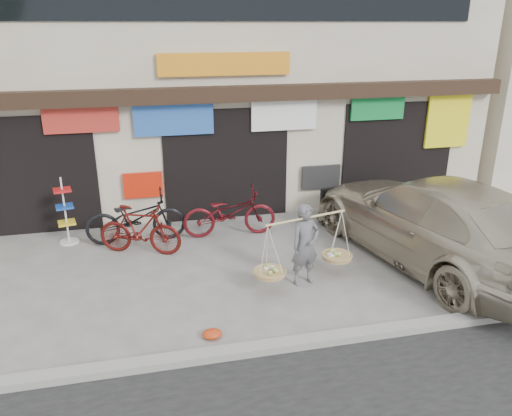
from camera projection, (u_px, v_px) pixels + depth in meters
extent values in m
plane|color=gray|center=(259.00, 284.00, 9.32)|extent=(70.00, 70.00, 0.00)
cube|color=gray|center=(290.00, 344.00, 7.47)|extent=(70.00, 0.25, 0.12)
cube|color=beige|center=(207.00, 63.00, 14.03)|extent=(14.00, 6.00, 7.00)
cube|color=black|center=(226.00, 94.00, 11.31)|extent=(14.00, 0.35, 0.35)
cube|color=black|center=(29.00, 174.00, 11.33)|extent=(3.00, 0.60, 2.70)
cube|color=black|center=(225.00, 162.00, 12.27)|extent=(3.00, 0.60, 2.70)
cube|color=black|center=(392.00, 152.00, 13.20)|extent=(3.00, 0.60, 2.70)
cube|color=#B72C23|center=(81.00, 119.00, 10.86)|extent=(1.60, 0.08, 0.60)
cube|color=blue|center=(174.00, 120.00, 11.31)|extent=(1.80, 0.08, 0.70)
cube|color=white|center=(284.00, 115.00, 11.85)|extent=(1.60, 0.08, 0.70)
cube|color=#128038|center=(378.00, 108.00, 12.32)|extent=(1.40, 0.08, 0.60)
cube|color=yellow|center=(448.00, 120.00, 12.87)|extent=(1.20, 0.08, 1.40)
cube|color=red|center=(143.00, 185.00, 11.67)|extent=(0.90, 0.08, 0.60)
cube|color=#252525|center=(321.00, 177.00, 12.62)|extent=(1.00, 0.08, 0.60)
cube|color=orange|center=(225.00, 64.00, 11.14)|extent=(3.00, 0.08, 0.50)
imported|color=#5D5C61|center=(305.00, 245.00, 9.08)|extent=(0.64, 0.50, 1.55)
cylinder|color=#D6BE77|center=(306.00, 218.00, 8.89)|extent=(1.61, 0.44, 0.04)
cylinder|color=tan|center=(270.00, 273.00, 8.91)|extent=(0.56, 0.56, 0.07)
ellipsoid|color=#A5BF66|center=(270.00, 270.00, 8.89)|extent=(0.39, 0.39, 0.10)
cylinder|color=tan|center=(337.00, 257.00, 9.53)|extent=(0.56, 0.56, 0.07)
ellipsoid|color=#A5BF66|center=(337.00, 254.00, 9.51)|extent=(0.39, 0.39, 0.10)
imported|color=black|center=(136.00, 218.00, 10.91)|extent=(2.17, 0.80, 1.13)
imported|color=#50100D|center=(140.00, 230.00, 10.36)|extent=(1.83, 1.12, 1.07)
imported|color=#520E13|center=(230.00, 213.00, 11.25)|extent=(2.12, 0.80, 1.10)
imported|color=#B7AA93|center=(433.00, 220.00, 9.99)|extent=(3.60, 6.33, 1.73)
cube|color=black|center=(350.00, 193.00, 12.51)|extent=(1.68, 0.45, 0.45)
cube|color=silver|center=(348.00, 196.00, 12.60)|extent=(0.44, 0.11, 0.12)
cylinder|color=silver|center=(69.00, 242.00, 11.05)|extent=(0.41, 0.41, 0.04)
cylinder|color=silver|center=(65.00, 211.00, 10.79)|extent=(0.04, 0.04, 1.51)
cube|color=yellow|center=(67.00, 223.00, 10.89)|extent=(0.43, 0.43, 0.04)
cube|color=#194CB2|center=(64.00, 207.00, 10.76)|extent=(0.43, 0.43, 0.04)
cube|color=red|center=(62.00, 190.00, 10.62)|extent=(0.43, 0.43, 0.04)
ellipsoid|color=red|center=(212.00, 334.00, 7.69)|extent=(0.31, 0.25, 0.14)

